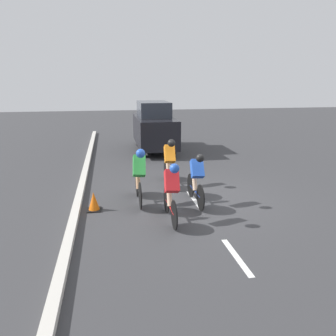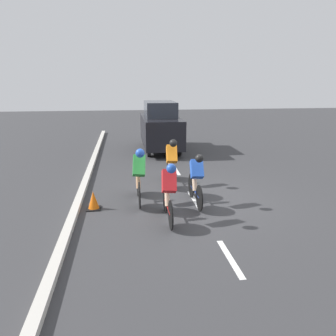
{
  "view_description": "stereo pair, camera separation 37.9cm",
  "coord_description": "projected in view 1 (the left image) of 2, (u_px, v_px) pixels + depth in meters",
  "views": [
    {
      "loc": [
        2.28,
        8.45,
        3.23
      ],
      "look_at": [
        0.75,
        -0.01,
        0.95
      ],
      "focal_mm": 35.0,
      "sensor_mm": 36.0,
      "label": 1
    },
    {
      "loc": [
        1.91,
        8.51,
        3.23
      ],
      "look_at": [
        0.75,
        -0.01,
        0.95
      ],
      "focal_mm": 35.0,
      "sensor_mm": 36.0,
      "label": 2
    }
  ],
  "objects": [
    {
      "name": "ground_plane",
      "position": [
        194.0,
        199.0,
        9.25
      ],
      "size": [
        60.0,
        60.0,
        0.0
      ],
      "primitive_type": "plane",
      "color": "#38383A"
    },
    {
      "name": "lane_stripe_near",
      "position": [
        237.0,
        257.0,
        6.22
      ],
      "size": [
        0.12,
        1.4,
        0.01
      ],
      "primitive_type": "cube",
      "color": "white",
      "rests_on": "ground"
    },
    {
      "name": "lane_stripe_mid",
      "position": [
        194.0,
        199.0,
        9.27
      ],
      "size": [
        0.12,
        1.4,
        0.01
      ],
      "primitive_type": "cube",
      "color": "white",
      "rests_on": "ground"
    },
    {
      "name": "lane_stripe_far",
      "position": [
        172.0,
        170.0,
        12.31
      ],
      "size": [
        0.12,
        1.4,
        0.01
      ],
      "primitive_type": "cube",
      "color": "white",
      "rests_on": "ground"
    },
    {
      "name": "curb",
      "position": [
        77.0,
        204.0,
        8.7
      ],
      "size": [
        0.2,
        25.83,
        0.14
      ],
      "primitive_type": "cube",
      "color": "beige",
      "rests_on": "ground"
    },
    {
      "name": "cyclist_blue",
      "position": [
        197.0,
        178.0,
        8.72
      ],
      "size": [
        0.34,
        1.73,
        1.44
      ],
      "color": "black",
      "rests_on": "ground"
    },
    {
      "name": "cyclist_red",
      "position": [
        171.0,
        191.0,
        7.6
      ],
      "size": [
        0.36,
        1.67,
        1.48
      ],
      "color": "black",
      "rests_on": "ground"
    },
    {
      "name": "cyclist_green",
      "position": [
        139.0,
        174.0,
        8.78
      ],
      "size": [
        0.37,
        1.71,
        1.56
      ],
      "color": "black",
      "rests_on": "ground"
    },
    {
      "name": "cyclist_orange",
      "position": [
        169.0,
        160.0,
        10.35
      ],
      "size": [
        0.35,
        1.7,
        1.53
      ],
      "color": "black",
      "rests_on": "ground"
    },
    {
      "name": "support_car",
      "position": [
        154.0,
        127.0,
        15.56
      ],
      "size": [
        1.7,
        4.12,
        2.31
      ],
      "color": "black",
      "rests_on": "ground"
    },
    {
      "name": "traffic_cone",
      "position": [
        94.0,
        202.0,
        8.41
      ],
      "size": [
        0.36,
        0.36,
        0.49
      ],
      "color": "black",
      "rests_on": "ground"
    }
  ]
}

